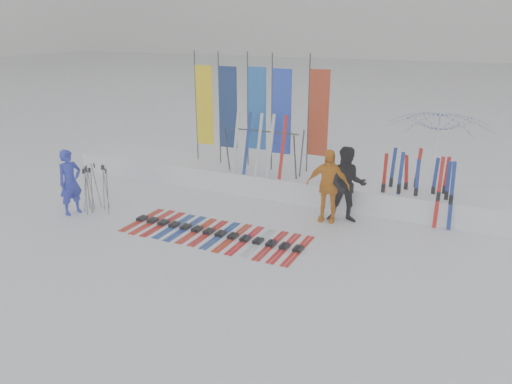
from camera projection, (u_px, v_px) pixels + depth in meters
The scene contains 11 objects.
ground at pixel (213, 261), 10.03m from camera, with size 120.00×120.00×0.00m, color white.
snow_bank at pixel (296, 184), 13.87m from camera, with size 14.00×1.60×0.60m, color white.
person_blue at pixel (70, 182), 12.27m from camera, with size 0.60×0.39×1.64m, color #202DBD.
person_black at pixel (347, 185), 11.73m from camera, with size 0.89×0.69×1.84m, color black.
person_yellow at pixel (328, 186), 11.81m from camera, with size 1.03×0.43×1.77m, color orange.
tent_canopy at pixel (435, 155), 13.15m from camera, with size 2.67×2.72×2.45m, color white.
ski_row at pixel (215, 233), 11.27m from camera, with size 4.20×1.67×0.07m.
pole_cluster at pixel (94, 189), 12.48m from camera, with size 0.89×0.66×1.23m.
feather_flags at pixel (256, 110), 13.91m from camera, with size 4.02×0.26×3.20m.
ski_rack at pixel (264, 146), 13.50m from camera, with size 2.04×0.80×1.23m.
upright_skis at pixel (420, 187), 12.01m from camera, with size 1.67×0.97×1.69m.
Camera 1 is at (4.65, -7.81, 4.53)m, focal length 35.00 mm.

